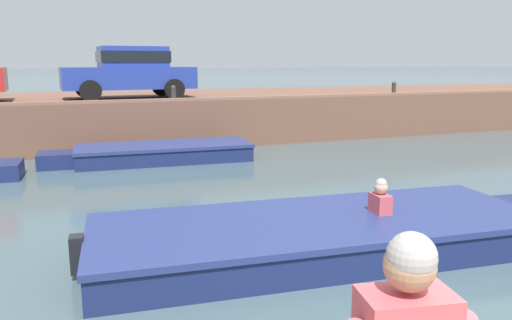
% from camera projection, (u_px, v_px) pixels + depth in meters
% --- Properties ---
extents(ground_plane, '(400.00, 400.00, 0.00)m').
position_uv_depth(ground_plane, '(237.00, 208.00, 8.65)').
color(ground_plane, '#3D5156').
extents(far_quay_wall, '(60.00, 6.00, 1.41)m').
position_uv_depth(far_quay_wall, '(151.00, 116.00, 16.81)').
color(far_quay_wall, brown).
rests_on(far_quay_wall, ground).
extents(far_wall_coping, '(60.00, 0.24, 0.08)m').
position_uv_depth(far_wall_coping, '(167.00, 100.00, 14.02)').
color(far_wall_coping, brown).
rests_on(far_wall_coping, far_quay_wall).
extents(boat_moored_central_navy, '(5.25, 1.82, 0.44)m').
position_uv_depth(boat_moored_central_navy, '(156.00, 153.00, 12.69)').
color(boat_moored_central_navy, navy).
rests_on(boat_moored_central_navy, ground).
extents(motorboat_passing, '(7.28, 2.60, 0.95)m').
position_uv_depth(motorboat_passing, '(339.00, 233.00, 6.71)').
color(motorboat_passing, navy).
rests_on(motorboat_passing, ground).
extents(car_left_inner_blue, '(3.90, 2.03, 1.54)m').
position_uv_depth(car_left_inner_blue, '(130.00, 70.00, 14.98)').
color(car_left_inner_blue, '#233893').
rests_on(car_left_inner_blue, far_quay_wall).
extents(mooring_bollard_mid, '(0.15, 0.15, 0.44)m').
position_uv_depth(mooring_bollard_mid, '(173.00, 92.00, 14.18)').
color(mooring_bollard_mid, '#2D2B28').
rests_on(mooring_bollard_mid, far_quay_wall).
extents(mooring_bollard_east, '(0.15, 0.15, 0.44)m').
position_uv_depth(mooring_bollard_east, '(394.00, 88.00, 16.78)').
color(mooring_bollard_east, '#2D2B28').
rests_on(mooring_bollard_east, far_quay_wall).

